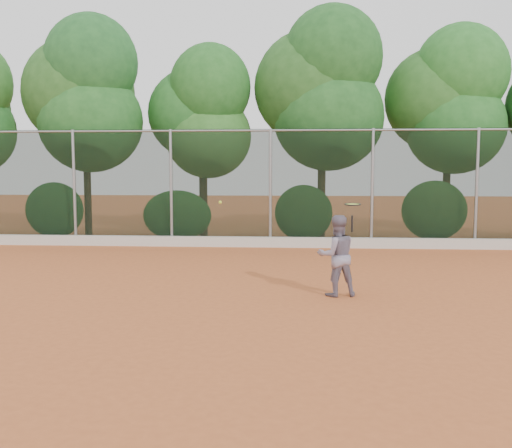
{
  "coord_description": "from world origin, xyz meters",
  "views": [
    {
      "loc": [
        0.79,
        -9.98,
        2.31
      ],
      "look_at": [
        0.0,
        1.0,
        1.25
      ],
      "focal_mm": 40.0,
      "sensor_mm": 36.0,
      "label": 1
    }
  ],
  "objects": [
    {
      "name": "tennis_ball_in_flight",
      "position": [
        -0.63,
        0.51,
        1.7
      ],
      "size": [
        0.06,
        0.06,
        0.06
      ],
      "color": "#BED430",
      "rests_on": "ground"
    },
    {
      "name": "tennis_player",
      "position": [
        1.52,
        0.37,
        0.74
      ],
      "size": [
        0.83,
        0.72,
        1.49
      ],
      "primitive_type": "imported",
      "rotation": [
        0.0,
        0.0,
        3.38
      ],
      "color": "slate",
      "rests_on": "ground"
    },
    {
      "name": "ground",
      "position": [
        0.0,
        0.0,
        0.0
      ],
      "size": [
        80.0,
        80.0,
        0.0
      ],
      "primitive_type": "plane",
      "color": "#BB5B2C",
      "rests_on": "ground"
    },
    {
      "name": "chainlink_fence",
      "position": [
        -0.0,
        7.0,
        1.86
      ],
      "size": [
        24.09,
        0.09,
        3.5
      ],
      "color": "black",
      "rests_on": "ground"
    },
    {
      "name": "tennis_racket",
      "position": [
        1.78,
        0.22,
        1.65
      ],
      "size": [
        0.34,
        0.34,
        0.52
      ],
      "color": "black",
      "rests_on": "ground"
    },
    {
      "name": "concrete_curb",
      "position": [
        0.0,
        6.82,
        0.15
      ],
      "size": [
        24.0,
        0.2,
        0.3
      ],
      "primitive_type": "cube",
      "color": "beige",
      "rests_on": "ground"
    },
    {
      "name": "foliage_backdrop",
      "position": [
        -0.55,
        8.98,
        4.4
      ],
      "size": [
        23.7,
        3.63,
        7.55
      ],
      "color": "#3E2818",
      "rests_on": "ground"
    }
  ]
}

